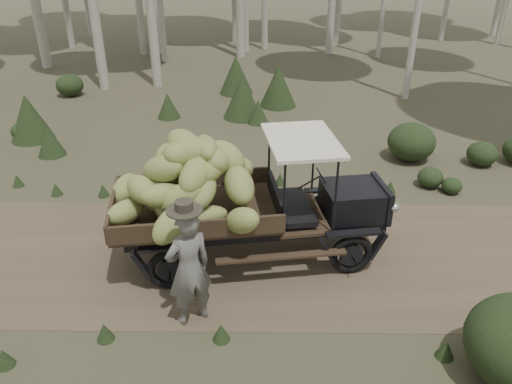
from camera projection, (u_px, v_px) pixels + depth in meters
ground at (214, 256)px, 9.38m from camera, size 120.00×120.00×0.00m
dirt_track at (214, 256)px, 9.38m from camera, size 70.00×4.00×0.01m
banana_truck at (215, 188)px, 8.59m from camera, size 5.25×2.83×2.60m
farmer at (189, 267)px, 7.40m from camera, size 0.85×0.77×2.13m
undergrowth at (192, 264)px, 8.22m from camera, size 21.09×22.04×1.40m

